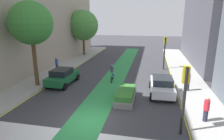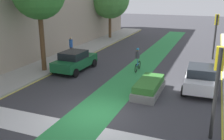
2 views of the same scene
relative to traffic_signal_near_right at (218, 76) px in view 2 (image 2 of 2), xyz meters
The scene contains 12 objects.
ground_plane 6.13m from the traffic_signal_near_right, behind, with size 120.00×120.00×0.00m, color #38383D.
bike_lane_paint 6.32m from the traffic_signal_near_right, behind, with size 2.40×60.00×0.01m, color #2D8C47.
crosswalk_band 6.42m from the traffic_signal_near_right, 160.94° to the right, with size 12.00×1.80×0.01m, color silver.
curb_stripe_left 11.80m from the traffic_signal_near_right, behind, with size 0.16×60.00×0.01m, color yellow.
curb_stripe_right 2.81m from the traffic_signal_near_right, 11.62° to the left, with size 0.16×60.00×0.01m, color yellow.
traffic_signal_near_right is the anchor object (origin of this frame).
traffic_signal_far_right 14.33m from the traffic_signal_near_right, 91.11° to the left, with size 0.35×0.52×4.05m.
car_green_left_far 12.25m from the traffic_signal_near_right, 147.95° to the left, with size 2.12×4.25×1.57m.
car_white_right_far 6.06m from the traffic_signal_near_right, 98.41° to the left, with size 2.15×4.26×1.57m.
cyclist_in_lane 10.05m from the traffic_signal_near_right, 124.88° to the left, with size 0.32×1.73×1.86m.
pedestrian_sidewalk_left_a 16.46m from the traffic_signal_near_right, 141.39° to the left, with size 0.34×0.34×1.75m.
median_planter 5.83m from the traffic_signal_near_right, 133.66° to the left, with size 1.39×3.42×0.85m.
Camera 2 is at (5.20, -10.86, 5.99)m, focal length 41.77 mm.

